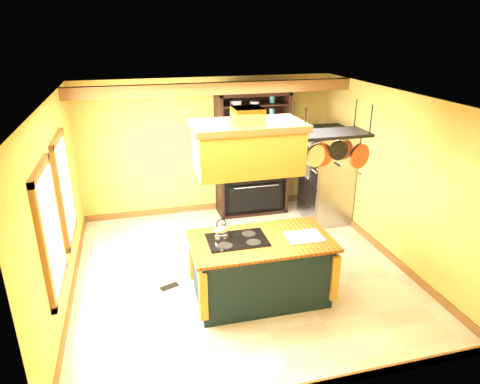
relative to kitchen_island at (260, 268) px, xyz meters
name	(u,v)px	position (x,y,z in m)	size (l,w,h in m)	color
floor	(240,271)	(-0.10, 0.75, -0.47)	(5.00, 5.00, 0.00)	beige
ceiling	(240,97)	(-0.10, 0.75, 2.23)	(5.00, 5.00, 0.00)	white
wall_back	(208,147)	(-0.10, 3.25, 0.88)	(5.00, 0.02, 2.70)	gold
wall_front	(307,285)	(-0.10, -1.75, 0.88)	(5.00, 0.02, 2.70)	gold
wall_left	(57,208)	(-2.60, 0.75, 0.88)	(0.02, 5.00, 2.70)	gold
wall_right	(391,176)	(2.40, 0.75, 0.88)	(0.02, 5.00, 2.70)	gold
ceiling_beam	(215,89)	(-0.10, 2.45, 2.12)	(5.00, 0.15, 0.20)	brown
window_near	(51,231)	(-2.56, -0.05, 0.93)	(0.06, 1.06, 1.56)	brown
window_far	(65,189)	(-2.56, 1.35, 0.93)	(0.06, 1.06, 1.56)	brown
kitchen_island	(260,268)	(0.00, 0.00, 0.00)	(1.93, 1.09, 1.11)	black
range_hood	(247,145)	(-0.20, 0.00, 1.77)	(1.36, 0.77, 0.80)	#B98A2E
pot_rack	(331,143)	(0.92, 0.00, 1.72)	(1.07, 0.49, 0.85)	black
refrigerator	(326,178)	(2.00, 2.21, 0.39)	(0.77, 0.91, 1.77)	#94979C
hutch	(251,167)	(0.72, 2.98, 0.46)	(1.38, 0.62, 2.45)	black
floor_register	(169,286)	(-1.22, 0.58, -0.46)	(0.28, 0.12, 0.01)	black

